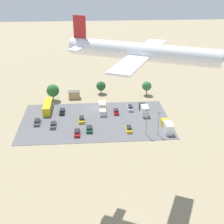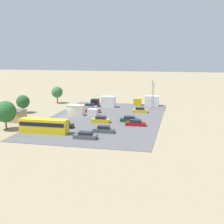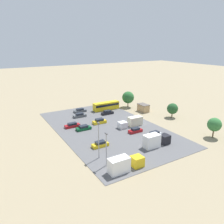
{
  "view_description": "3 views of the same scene",
  "coord_description": "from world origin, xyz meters",
  "px_view_note": "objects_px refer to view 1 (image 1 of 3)",
  "views": [
    {
      "loc": [
        1.67,
        105.27,
        47.86
      ],
      "look_at": [
        -4.18,
        29.07,
        11.81
      ],
      "focal_mm": 50.0,
      "sensor_mm": 36.0,
      "label": 1
    },
    {
      "loc": [
        77.43,
        29.96,
        17.31
      ],
      "look_at": [
        5.22,
        13.77,
        2.95
      ],
      "focal_mm": 50.0,
      "sensor_mm": 36.0,
      "label": 2
    },
    {
      "loc": [
        -55.12,
        41.81,
        25.22
      ],
      "look_at": [
        3.76,
        6.55,
        3.53
      ],
      "focal_mm": 35.0,
      "sensor_mm": 36.0,
      "label": 3
    }
  ],
  "objects_px": {
    "parked_car_3": "(82,119)",
    "parked_car_5": "(37,122)",
    "parked_car_2": "(130,108)",
    "parked_car_8": "(77,133)",
    "shed_building": "(74,95)",
    "parked_car_1": "(53,125)",
    "parked_truck_2": "(167,126)",
    "parked_car_4": "(62,111)",
    "parked_car_6": "(116,112)",
    "parked_car_7": "(129,129)",
    "parked_truck_0": "(144,109)",
    "parked_truck_1": "(102,108)",
    "bus": "(48,107)",
    "parked_car_0": "(89,129)",
    "airplane": "(147,53)"
  },
  "relations": [
    {
      "from": "parked_truck_1",
      "to": "parked_truck_2",
      "type": "xyz_separation_m",
      "value": [
        -19.91,
        16.24,
        0.18
      ]
    },
    {
      "from": "parked_car_0",
      "to": "parked_car_2",
      "type": "height_order",
      "value": "parked_car_2"
    },
    {
      "from": "parked_car_0",
      "to": "parked_truck_1",
      "type": "distance_m",
      "value": 15.2
    },
    {
      "from": "parked_car_3",
      "to": "parked_car_4",
      "type": "height_order",
      "value": "parked_car_3"
    },
    {
      "from": "parked_car_2",
      "to": "parked_car_8",
      "type": "distance_m",
      "value": 25.43
    },
    {
      "from": "parked_car_2",
      "to": "parked_car_8",
      "type": "relative_size",
      "value": 0.97
    },
    {
      "from": "parked_truck_0",
      "to": "parked_truck_1",
      "type": "bearing_deg",
      "value": 167.89
    },
    {
      "from": "shed_building",
      "to": "parked_car_5",
      "type": "distance_m",
      "value": 24.34
    },
    {
      "from": "bus",
      "to": "parked_car_4",
      "type": "distance_m",
      "value": 5.88
    },
    {
      "from": "parked_truck_2",
      "to": "airplane",
      "type": "height_order",
      "value": "airplane"
    },
    {
      "from": "parked_car_0",
      "to": "parked_car_6",
      "type": "xyz_separation_m",
      "value": [
        -9.69,
        -12.29,
        0.01
      ]
    },
    {
      "from": "parked_car_5",
      "to": "parked_car_7",
      "type": "relative_size",
      "value": 1.1
    },
    {
      "from": "parked_car_8",
      "to": "parked_truck_0",
      "type": "distance_m",
      "value": 26.92
    },
    {
      "from": "bus",
      "to": "parked_car_2",
      "type": "relative_size",
      "value": 2.31
    },
    {
      "from": "parked_car_7",
      "to": "parked_truck_2",
      "type": "height_order",
      "value": "parked_truck_2"
    },
    {
      "from": "shed_building",
      "to": "parked_car_4",
      "type": "relative_size",
      "value": 1.01
    },
    {
      "from": "shed_building",
      "to": "parked_truck_0",
      "type": "bearing_deg",
      "value": 147.09
    },
    {
      "from": "parked_car_4",
      "to": "parked_car_7",
      "type": "distance_m",
      "value": 26.57
    },
    {
      "from": "parked_car_1",
      "to": "parked_truck_2",
      "type": "distance_m",
      "value": 36.94
    },
    {
      "from": "parked_car_2",
      "to": "parked_car_6",
      "type": "bearing_deg",
      "value": 25.65
    },
    {
      "from": "shed_building",
      "to": "parked_truck_2",
      "type": "xyz_separation_m",
      "value": [
        -30.43,
        29.38,
        0.11
      ]
    },
    {
      "from": "parked_car_1",
      "to": "parked_car_3",
      "type": "distance_m",
      "value": 9.74
    },
    {
      "from": "parked_car_1",
      "to": "parked_car_7",
      "type": "distance_m",
      "value": 24.74
    },
    {
      "from": "parked_car_8",
      "to": "bus",
      "type": "bearing_deg",
      "value": 120.82
    },
    {
      "from": "parked_car_2",
      "to": "parked_car_3",
      "type": "relative_size",
      "value": 1.03
    },
    {
      "from": "parked_car_5",
      "to": "parked_car_7",
      "type": "xyz_separation_m",
      "value": [
        -29.8,
        7.09,
        0.02
      ]
    },
    {
      "from": "shed_building",
      "to": "parked_car_3",
      "type": "xyz_separation_m",
      "value": [
        -3.15,
        20.76,
        -0.69
      ]
    },
    {
      "from": "parked_car_6",
      "to": "parked_truck_1",
      "type": "bearing_deg",
      "value": -23.4
    },
    {
      "from": "parked_car_2",
      "to": "parked_truck_0",
      "type": "xyz_separation_m",
      "value": [
        -4.46,
        3.65,
        0.88
      ]
    },
    {
      "from": "parked_car_6",
      "to": "parked_car_8",
      "type": "distance_m",
      "value": 19.77
    },
    {
      "from": "parked_car_5",
      "to": "parked_truck_1",
      "type": "height_order",
      "value": "parked_truck_1"
    },
    {
      "from": "parked_truck_0",
      "to": "parked_truck_1",
      "type": "distance_m",
      "value": 14.98
    },
    {
      "from": "parked_car_6",
      "to": "parked_car_7",
      "type": "relative_size",
      "value": 0.98
    },
    {
      "from": "parked_car_6",
      "to": "parked_car_8",
      "type": "bearing_deg",
      "value": 46.91
    },
    {
      "from": "parked_car_7",
      "to": "parked_car_8",
      "type": "relative_size",
      "value": 0.91
    },
    {
      "from": "bus",
      "to": "parked_car_4",
      "type": "xyz_separation_m",
      "value": [
        -5.25,
        2.44,
        -1.02
      ]
    },
    {
      "from": "shed_building",
      "to": "bus",
      "type": "xyz_separation_m",
      "value": [
        9.13,
        11.31,
        0.28
      ]
    },
    {
      "from": "parked_car_2",
      "to": "parked_car_4",
      "type": "xyz_separation_m",
      "value": [
        24.59,
        1.11,
        -0.03
      ]
    },
    {
      "from": "parked_car_4",
      "to": "parked_car_8",
      "type": "xyz_separation_m",
      "value": [
        -5.7,
        15.91,
        -0.04
      ]
    },
    {
      "from": "parked_car_0",
      "to": "parked_car_2",
      "type": "bearing_deg",
      "value": -135.38
    },
    {
      "from": "bus",
      "to": "parked_truck_1",
      "type": "bearing_deg",
      "value": 174.68
    },
    {
      "from": "parked_car_4",
      "to": "parked_car_6",
      "type": "bearing_deg",
      "value": -4.39
    },
    {
      "from": "parked_car_7",
      "to": "parked_truck_1",
      "type": "height_order",
      "value": "parked_truck_1"
    },
    {
      "from": "parked_car_5",
      "to": "parked_car_8",
      "type": "relative_size",
      "value": 1.0
    },
    {
      "from": "bus",
      "to": "parked_car_4",
      "type": "height_order",
      "value": "bus"
    },
    {
      "from": "parked_car_1",
      "to": "parked_truck_1",
      "type": "relative_size",
      "value": 0.55
    },
    {
      "from": "parked_car_2",
      "to": "parked_truck_1",
      "type": "distance_m",
      "value": 10.22
    },
    {
      "from": "parked_car_4",
      "to": "parked_truck_2",
      "type": "distance_m",
      "value": 37.72
    },
    {
      "from": "bus",
      "to": "parked_car_4",
      "type": "relative_size",
      "value": 2.32
    },
    {
      "from": "parked_car_3",
      "to": "parked_car_5",
      "type": "bearing_deg",
      "value": 2.46
    }
  ]
}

